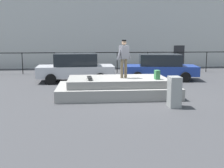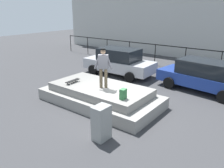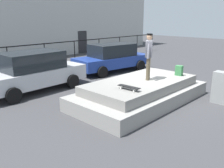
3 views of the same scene
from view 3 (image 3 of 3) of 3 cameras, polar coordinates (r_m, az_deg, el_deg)
ground_plane at (r=10.45m, az=9.97°, el=-2.94°), size 60.00×60.00×0.00m
concrete_ledge at (r=9.67m, az=6.72°, el=-1.86°), size 5.63×2.86×0.87m
skateboarder at (r=9.51m, az=8.58°, el=7.09°), size 0.76×0.51×1.77m
skateboard at (r=8.23m, az=3.97°, el=-0.70°), size 0.26×0.84×0.12m
backpack at (r=10.60m, az=15.38°, el=3.04°), size 0.23×0.30×0.42m
car_silver_sedan_near at (r=11.52m, az=-18.08°, el=2.85°), size 4.78×2.31×1.77m
car_blue_sedan_mid at (r=14.96m, az=0.08°, el=6.23°), size 4.96×2.54×1.67m
utility_box at (r=10.31m, az=24.16°, el=-0.77°), size 0.45×0.61×1.23m
fence_row at (r=16.32m, az=-15.49°, el=7.61°), size 24.06×0.06×1.63m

